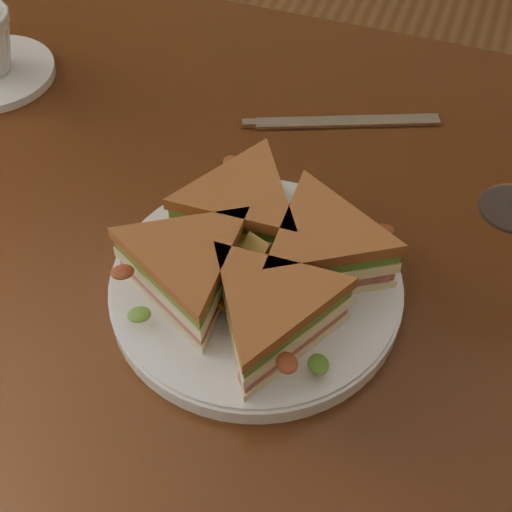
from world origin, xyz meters
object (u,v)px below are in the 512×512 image
object	(u,v)px
plate	(256,287)
sandwich_wedges	(256,260)
knife	(334,123)
table	(258,315)
spoon	(248,209)

from	to	relation	value
plate	sandwich_wedges	world-z (taller)	sandwich_wedges
plate	knife	size ratio (longest dim) A/B	1.24
sandwich_wedges	table	bearing A→B (deg)	106.85
sandwich_wedges	knife	size ratio (longest dim) A/B	1.37
spoon	sandwich_wedges	bearing A→B (deg)	-72.80
plate	spoon	bearing A→B (deg)	113.78
plate	spoon	xyz separation A→B (m)	(-0.04, 0.09, -0.00)
knife	sandwich_wedges	bearing A→B (deg)	-112.41
spoon	table	bearing A→B (deg)	-66.67
table	sandwich_wedges	distance (m)	0.15
plate	knife	bearing A→B (deg)	89.33
spoon	knife	bearing A→B (deg)	68.20
knife	table	bearing A→B (deg)	-116.38
table	spoon	bearing A→B (deg)	119.91
sandwich_wedges	spoon	xyz separation A→B (m)	(-0.04, 0.09, -0.04)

